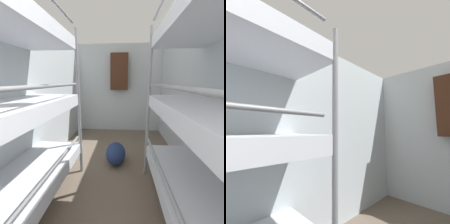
{
  "view_description": "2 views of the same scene",
  "coord_description": "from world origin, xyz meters",
  "views": [
    {
      "loc": [
        0.15,
        0.34,
        1.36
      ],
      "look_at": [
        -0.04,
        2.66,
        0.86
      ],
      "focal_mm": 24.0,
      "sensor_mm": 36.0,
      "label": 1
    },
    {
      "loc": [
        0.32,
        1.58,
        1.2
      ],
      "look_at": [
        -0.67,
        2.58,
        1.38
      ],
      "focal_mm": 24.0,
      "sensor_mm": 36.0,
      "label": 2
    }
  ],
  "objects": [
    {
      "name": "wall_left",
      "position": [
        -1.14,
        2.17,
        1.13
      ],
      "size": [
        0.06,
        4.47,
        2.27
      ],
      "color": "silver",
      "rests_on": "ground_plane"
    }
  ]
}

